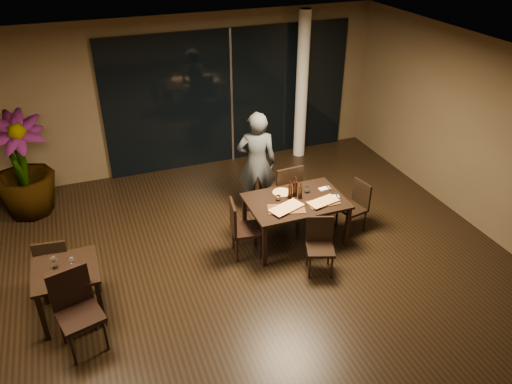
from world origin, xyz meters
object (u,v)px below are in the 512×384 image
(chair_side_far, at_px, (55,263))
(chair_side_near, at_px, (76,306))
(main_table, at_px, (296,204))
(diner, at_px, (257,163))
(bottle_a, at_px, (290,190))
(bottle_c, at_px, (295,186))
(side_table, at_px, (67,277))
(chair_main_far, at_px, (286,189))
(bottle_b, at_px, (300,191))
(chair_main_right, at_px, (356,204))
(potted_plant, at_px, (21,167))
(chair_main_left, at_px, (241,226))
(chair_main_near, at_px, (320,242))

(chair_side_far, relative_size, chair_side_near, 0.87)
(main_table, xyz_separation_m, diner, (-0.24, 1.09, 0.24))
(bottle_a, relative_size, bottle_c, 0.86)
(side_table, height_order, chair_main_far, chair_main_far)
(diner, bearing_deg, bottle_c, 121.88)
(main_table, height_order, bottle_b, bottle_b)
(chair_main_far, bearing_deg, chair_side_far, 6.27)
(chair_main_right, relative_size, chair_side_near, 0.81)
(side_table, height_order, chair_side_far, chair_side_far)
(potted_plant, xyz_separation_m, bottle_a, (3.89, -2.30, 0.00))
(chair_main_right, relative_size, chair_side_far, 0.93)
(chair_main_left, xyz_separation_m, chair_side_far, (-2.63, 0.07, -0.01))
(side_table, distance_m, bottle_a, 3.40)
(side_table, bearing_deg, chair_side_near, -82.11)
(chair_main_far, xyz_separation_m, chair_main_left, (-1.04, -0.70, -0.05))
(main_table, relative_size, chair_side_far, 1.64)
(diner, bearing_deg, chair_main_left, 75.69)
(chair_main_left, distance_m, bottle_c, 1.05)
(chair_main_near, height_order, bottle_a, bottle_a)
(side_table, distance_m, chair_side_near, 0.55)
(potted_plant, height_order, bottle_b, potted_plant)
(chair_side_near, bearing_deg, chair_main_right, -2.05)
(bottle_a, distance_m, bottle_c, 0.10)
(chair_main_near, height_order, potted_plant, potted_plant)
(main_table, xyz_separation_m, chair_main_far, (0.12, 0.65, -0.10))
(chair_main_right, relative_size, diner, 0.47)
(chair_main_near, distance_m, chair_side_near, 3.37)
(chair_main_far, height_order, diner, diner)
(main_table, distance_m, bottle_c, 0.27)
(chair_side_near, bearing_deg, potted_plant, 85.46)
(diner, bearing_deg, chair_main_near, 114.97)
(chair_main_far, bearing_deg, bottle_c, 76.91)
(chair_side_near, distance_m, potted_plant, 3.50)
(chair_main_left, distance_m, chair_side_near, 2.60)
(main_table, distance_m, diner, 1.14)
(chair_main_far, height_order, potted_plant, potted_plant)
(chair_main_right, distance_m, bottle_b, 1.07)
(chair_main_near, bearing_deg, chair_main_far, 106.50)
(chair_main_right, height_order, diner, diner)
(chair_main_right, bearing_deg, bottle_a, -107.38)
(main_table, bearing_deg, side_table, -171.63)
(chair_side_far, relative_size, potted_plant, 0.51)
(chair_main_right, height_order, bottle_c, bottle_c)
(chair_side_far, height_order, bottle_a, bottle_a)
(chair_main_far, distance_m, chair_side_far, 3.73)
(main_table, height_order, chair_side_far, chair_side_far)
(diner, bearing_deg, chair_main_far, 145.56)
(chair_side_near, relative_size, bottle_c, 3.03)
(chair_main_near, bearing_deg, chair_main_left, 162.98)
(potted_plant, distance_m, bottle_b, 4.68)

